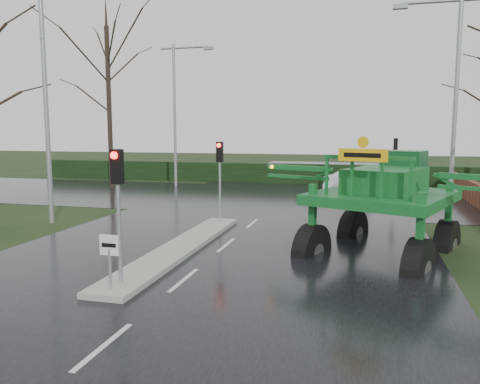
% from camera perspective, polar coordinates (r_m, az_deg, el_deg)
% --- Properties ---
extents(ground, '(140.00, 140.00, 0.00)m').
position_cam_1_polar(ground, '(12.78, -6.86, -10.68)').
color(ground, black).
rests_on(ground, ground).
extents(road_main, '(14.00, 80.00, 0.02)m').
position_cam_1_polar(road_main, '(22.11, 2.71, -2.89)').
color(road_main, black).
rests_on(road_main, ground).
extents(road_cross, '(80.00, 12.00, 0.02)m').
position_cam_1_polar(road_cross, '(27.93, 5.28, -0.75)').
color(road_cross, black).
rests_on(road_cross, ground).
extents(median_island, '(1.20, 10.00, 0.16)m').
position_cam_1_polar(median_island, '(15.90, -7.26, -6.75)').
color(median_island, gray).
rests_on(median_island, ground).
extents(hedge_row, '(44.00, 0.90, 1.50)m').
position_cam_1_polar(hedge_row, '(35.71, 7.41, 2.20)').
color(hedge_row, black).
rests_on(hedge_row, ground).
extents(brick_wall, '(0.40, 20.00, 1.20)m').
position_cam_1_polar(brick_wall, '(28.13, 26.89, -0.25)').
color(brick_wall, '#592D1E').
rests_on(brick_wall, ground).
extents(keep_left_sign, '(0.50, 0.07, 1.35)m').
position_cam_1_polar(keep_left_sign, '(11.74, -15.63, -7.17)').
color(keep_left_sign, gray).
rests_on(keep_left_sign, ground).
extents(traffic_signal_near, '(0.26, 0.33, 3.52)m').
position_cam_1_polar(traffic_signal_near, '(11.88, -14.69, 0.56)').
color(traffic_signal_near, gray).
rests_on(traffic_signal_near, ground).
extents(traffic_signal_mid, '(0.26, 0.33, 3.52)m').
position_cam_1_polar(traffic_signal_mid, '(19.70, -2.48, 3.42)').
color(traffic_signal_mid, gray).
rests_on(traffic_signal_mid, ground).
extents(traffic_signal_far, '(0.26, 0.33, 3.52)m').
position_cam_1_polar(traffic_signal_far, '(31.38, 18.40, 4.54)').
color(traffic_signal_far, gray).
rests_on(traffic_signal_far, ground).
extents(street_light_left_near, '(3.85, 0.30, 10.00)m').
position_cam_1_polar(street_light_left_near, '(21.55, -22.04, 12.30)').
color(street_light_left_near, gray).
rests_on(street_light_left_near, ground).
extents(street_light_right, '(3.85, 0.30, 10.00)m').
position_cam_1_polar(street_light_right, '(23.66, 24.15, 11.71)').
color(street_light_right, gray).
rests_on(street_light_right, ground).
extents(street_light_left_far, '(3.85, 0.30, 10.00)m').
position_cam_1_polar(street_light_left_far, '(33.82, -7.51, 10.79)').
color(street_light_left_far, gray).
rests_on(street_light_left_far, ground).
extents(tree_left_far, '(7.70, 7.70, 13.26)m').
position_cam_1_polar(tree_left_far, '(34.01, -15.75, 12.52)').
color(tree_left_far, black).
rests_on(tree_left_far, ground).
extents(crop_sprayer, '(7.97, 6.36, 4.75)m').
position_cam_1_polar(crop_sprayer, '(15.45, 9.28, 0.96)').
color(crop_sprayer, black).
rests_on(crop_sprayer, ground).
extents(white_sedan, '(4.76, 1.83, 1.55)m').
position_cam_1_polar(white_sedan, '(30.20, 14.55, -0.36)').
color(white_sedan, silver).
rests_on(white_sedan, ground).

